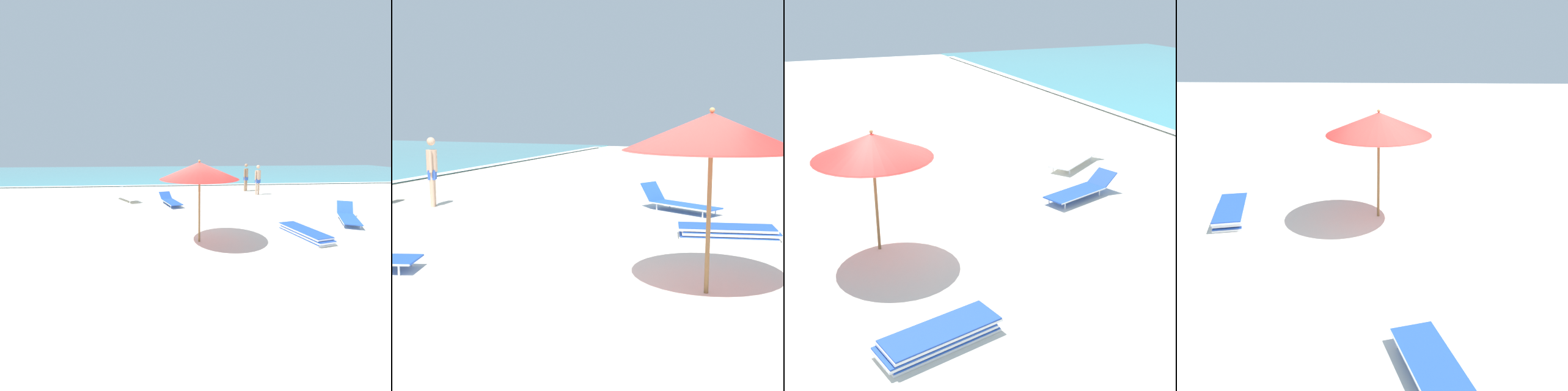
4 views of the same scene
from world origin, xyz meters
The scene contains 5 objects.
ground_plane centered at (0.00, 0.01, -0.08)m, with size 60.00×60.00×0.16m.
beach_umbrella centered at (0.30, -0.72, 2.13)m, with size 2.29×2.29×2.44m.
lounger_stack centered at (3.68, -0.60, 0.12)m, with size 1.03×2.01×0.24m.
sun_lounger_under_umbrella centered at (6.16, 0.88, 0.22)m, with size 1.45×2.13×0.63m.
beachgoer_wading_adult centered at (4.59, 6.85, 1.00)m, with size 0.41×0.30×1.76m.
Camera 2 is at (-6.77, -1.75, 2.38)m, focal length 50.00 mm.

